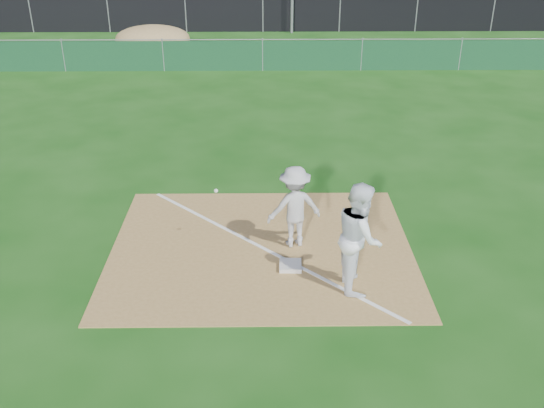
{
  "coord_description": "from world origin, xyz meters",
  "views": [
    {
      "loc": [
        0.09,
        -9.46,
        6.31
      ],
      "look_at": [
        0.21,
        1.0,
        1.0
      ],
      "focal_mm": 40.0,
      "sensor_mm": 36.0,
      "label": 1
    }
  ],
  "objects_px": {
    "car_mid": "(247,3)",
    "car_right": "(373,7)",
    "first_base": "(290,266)",
    "car_left": "(181,4)",
    "play_at_first": "(295,207)",
    "runner": "(359,237)"
  },
  "relations": [
    {
      "from": "first_base",
      "to": "car_left",
      "type": "xyz_separation_m",
      "value": [
        -5.3,
        26.68,
        0.74
      ]
    },
    {
      "from": "first_base",
      "to": "play_at_first",
      "type": "bearing_deg",
      "value": 83.23
    },
    {
      "from": "car_mid",
      "to": "car_right",
      "type": "height_order",
      "value": "car_mid"
    },
    {
      "from": "car_left",
      "to": "car_mid",
      "type": "xyz_separation_m",
      "value": [
        3.8,
        0.42,
        0.0
      ]
    },
    {
      "from": "runner",
      "to": "car_mid",
      "type": "relative_size",
      "value": 0.42
    },
    {
      "from": "car_mid",
      "to": "car_right",
      "type": "bearing_deg",
      "value": -92.02
    },
    {
      "from": "car_left",
      "to": "play_at_first",
      "type": "bearing_deg",
      "value": -152.84
    },
    {
      "from": "car_left",
      "to": "car_right",
      "type": "bearing_deg",
      "value": -74.86
    },
    {
      "from": "car_mid",
      "to": "play_at_first",
      "type": "bearing_deg",
      "value": -174.97
    },
    {
      "from": "play_at_first",
      "to": "car_mid",
      "type": "distance_m",
      "value": 26.27
    },
    {
      "from": "car_left",
      "to": "runner",
      "type": "bearing_deg",
      "value": -151.31
    },
    {
      "from": "first_base",
      "to": "runner",
      "type": "height_order",
      "value": "runner"
    },
    {
      "from": "play_at_first",
      "to": "runner",
      "type": "relative_size",
      "value": 1.08
    },
    {
      "from": "car_mid",
      "to": "car_right",
      "type": "relative_size",
      "value": 1.12
    },
    {
      "from": "runner",
      "to": "car_right",
      "type": "distance_m",
      "value": 27.6
    },
    {
      "from": "first_base",
      "to": "car_mid",
      "type": "distance_m",
      "value": 27.15
    },
    {
      "from": "car_right",
      "to": "runner",
      "type": "bearing_deg",
      "value": -177.87
    },
    {
      "from": "play_at_first",
      "to": "car_mid",
      "type": "height_order",
      "value": "play_at_first"
    },
    {
      "from": "play_at_first",
      "to": "car_right",
      "type": "bearing_deg",
      "value": 77.44
    },
    {
      "from": "first_base",
      "to": "car_right",
      "type": "relative_size",
      "value": 0.1
    },
    {
      "from": "first_base",
      "to": "car_left",
      "type": "relative_size",
      "value": 0.09
    },
    {
      "from": "first_base",
      "to": "car_mid",
      "type": "bearing_deg",
      "value": 93.16
    }
  ]
}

